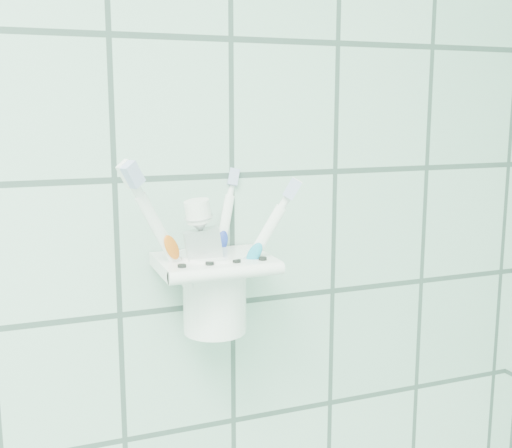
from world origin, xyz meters
TOP-DOWN VIEW (x-y plane):
  - holder_bracket at (0.64, 1.15)m, footprint 0.12×0.10m
  - cup at (0.64, 1.16)m, footprint 0.08×0.08m
  - toothbrush_pink at (0.63, 1.17)m, footprint 0.10×0.06m
  - toothbrush_blue at (0.63, 1.17)m, footprint 0.05×0.04m
  - toothbrush_orange at (0.63, 1.15)m, footprint 0.09×0.04m
  - toothpaste_tube at (0.63, 1.14)m, footprint 0.05×0.03m

SIDE VIEW (x-z plane):
  - cup at x=0.64m, z-range 1.24..1.33m
  - holder_bracket at x=0.64m, z-range 1.29..1.33m
  - toothpaste_tube at x=0.63m, z-range 1.25..1.40m
  - toothbrush_blue at x=0.63m, z-range 1.24..1.42m
  - toothbrush_orange at x=0.63m, z-range 1.25..1.43m
  - toothbrush_pink at x=0.63m, z-range 1.25..1.46m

